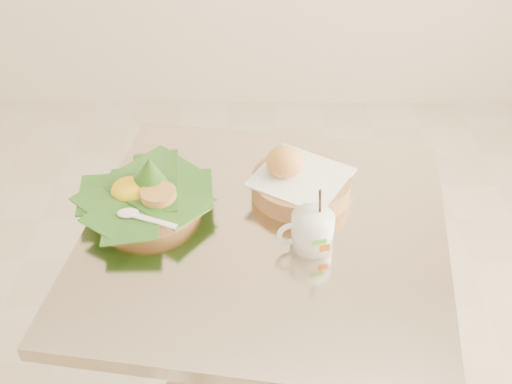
{
  "coord_description": "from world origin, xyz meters",
  "views": [
    {
      "loc": [
        0.16,
        -0.98,
        1.57
      ],
      "look_at": [
        0.15,
        0.0,
        0.82
      ],
      "focal_mm": 45.0,
      "sensor_mm": 36.0,
      "label": 1
    }
  ],
  "objects_px": {
    "bread_basket": "(298,181)",
    "rice_basket": "(146,193)",
    "coffee_mug": "(311,230)",
    "cafe_table": "(264,307)"
  },
  "relations": [
    {
      "from": "rice_basket",
      "to": "bread_basket",
      "type": "height_order",
      "value": "rice_basket"
    },
    {
      "from": "bread_basket",
      "to": "coffee_mug",
      "type": "xyz_separation_m",
      "value": [
        0.02,
        -0.16,
        0.01
      ]
    },
    {
      "from": "bread_basket",
      "to": "rice_basket",
      "type": "bearing_deg",
      "value": -171.17
    },
    {
      "from": "cafe_table",
      "to": "bread_basket",
      "type": "relative_size",
      "value": 3.33
    },
    {
      "from": "coffee_mug",
      "to": "rice_basket",
      "type": "bearing_deg",
      "value": 160.77
    },
    {
      "from": "bread_basket",
      "to": "coffee_mug",
      "type": "relative_size",
      "value": 1.72
    },
    {
      "from": "bread_basket",
      "to": "coffee_mug",
      "type": "distance_m",
      "value": 0.16
    },
    {
      "from": "cafe_table",
      "to": "coffee_mug",
      "type": "distance_m",
      "value": 0.28
    },
    {
      "from": "rice_basket",
      "to": "coffee_mug",
      "type": "xyz_separation_m",
      "value": [
        0.32,
        -0.11,
        0.0
      ]
    },
    {
      "from": "rice_basket",
      "to": "bread_basket",
      "type": "distance_m",
      "value": 0.31
    }
  ]
}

